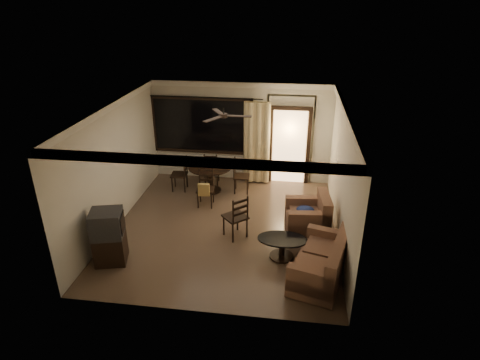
# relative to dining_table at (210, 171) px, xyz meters

# --- Properties ---
(ground) EXTENTS (5.50, 5.50, 0.00)m
(ground) POSITION_rel_dining_table_xyz_m (0.72, -1.84, -0.57)
(ground) COLOR #7F6651
(ground) RESTS_ON ground
(room_shell) EXTENTS (5.50, 6.70, 5.50)m
(room_shell) POSITION_rel_dining_table_xyz_m (1.32, -0.07, 1.26)
(room_shell) COLOR beige
(room_shell) RESTS_ON ground
(dining_table) EXTENTS (1.16, 1.16, 0.95)m
(dining_table) POSITION_rel_dining_table_xyz_m (0.00, 0.00, 0.00)
(dining_table) COLOR black
(dining_table) RESTS_ON ground
(dining_chair_west) EXTENTS (0.44, 0.44, 0.95)m
(dining_chair_west) POSITION_rel_dining_table_xyz_m (-0.84, -0.05, -0.29)
(dining_chair_west) COLOR black
(dining_chair_west) RESTS_ON ground
(dining_chair_east) EXTENTS (0.44, 0.44, 0.95)m
(dining_chair_east) POSITION_rel_dining_table_xyz_m (0.83, 0.05, -0.29)
(dining_chair_east) COLOR black
(dining_chair_east) RESTS_ON ground
(dining_chair_south) EXTENTS (0.44, 0.50, 0.95)m
(dining_chair_south) POSITION_rel_dining_table_xyz_m (0.05, -0.86, -0.27)
(dining_chair_south) COLOR black
(dining_chair_south) RESTS_ON ground
(dining_chair_north) EXTENTS (0.44, 0.44, 0.95)m
(dining_chair_north) POSITION_rel_dining_table_xyz_m (-0.05, 0.45, -0.29)
(dining_chair_north) COLOR black
(dining_chair_north) RESTS_ON ground
(tv_cabinet) EXTENTS (0.70, 0.66, 1.13)m
(tv_cabinet) POSITION_rel_dining_table_xyz_m (-1.32, -3.42, -0.00)
(tv_cabinet) COLOR black
(tv_cabinet) RESTS_ON ground
(sofa) EXTENTS (1.24, 1.75, 0.85)m
(sofa) POSITION_rel_dining_table_xyz_m (2.83, -3.42, -0.24)
(sofa) COLOR #4C2A23
(sofa) RESTS_ON ground
(armchair) EXTENTS (1.00, 1.00, 0.93)m
(armchair) POSITION_rel_dining_table_xyz_m (2.62, -1.84, -0.19)
(armchair) COLOR #4C2A23
(armchair) RESTS_ON ground
(coffee_table) EXTENTS (1.01, 0.60, 0.44)m
(coffee_table) POSITION_rel_dining_table_xyz_m (2.06, -2.83, -0.28)
(coffee_table) COLOR black
(coffee_table) RESTS_ON ground
(side_chair) EXTENTS (0.64, 0.64, 1.03)m
(side_chair) POSITION_rel_dining_table_xyz_m (1.01, -2.19, -0.27)
(side_chair) COLOR black
(side_chair) RESTS_ON ground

